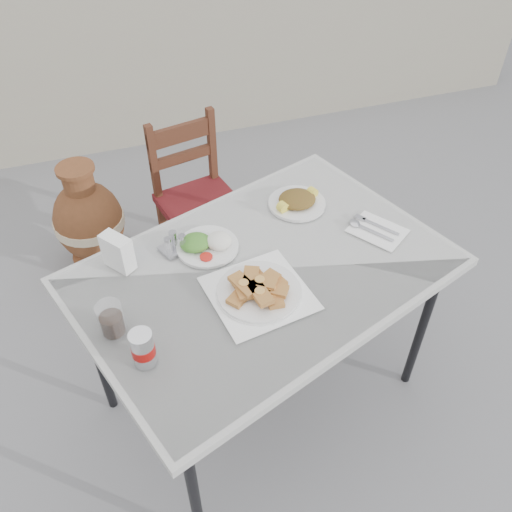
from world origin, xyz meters
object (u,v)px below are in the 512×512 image
object	(u,v)px
cafe_table	(264,279)
cola_glass	(112,321)
chair	(197,199)
salad_chopped_plate	(297,201)
napkin_holder	(118,252)
soda_can	(143,348)
salad_rice_plate	(207,244)
terracotta_urn	(89,222)
pide_plate	(259,287)
condiment_caddy	(175,244)

from	to	relation	value
cafe_table	cola_glass	size ratio (longest dim) A/B	12.98
cafe_table	chair	xyz separation A→B (m)	(-0.05, 0.98, -0.31)
salad_chopped_plate	napkin_holder	distance (m)	0.79
soda_can	napkin_holder	xyz separation A→B (m)	(-0.01, 0.47, 0.00)
soda_can	napkin_holder	world-z (taller)	napkin_holder
salad_rice_plate	terracotta_urn	bearing A→B (deg)	115.08
salad_rice_plate	chair	bearing A→B (deg)	80.74
pide_plate	chair	xyz separation A→B (m)	(0.01, 1.10, -0.40)
soda_can	chair	world-z (taller)	soda_can
terracotta_urn	cola_glass	bearing A→B (deg)	-87.29
salad_chopped_plate	terracotta_urn	world-z (taller)	salad_chopped_plate
napkin_holder	condiment_caddy	size ratio (longest dim) A/B	1.03
soda_can	condiment_caddy	xyz separation A→B (m)	(0.20, 0.49, -0.04)
cafe_table	salad_chopped_plate	xyz separation A→B (m)	(0.26, 0.32, 0.08)
pide_plate	salad_chopped_plate	distance (m)	0.54
salad_chopped_plate	condiment_caddy	xyz separation A→B (m)	(-0.56, -0.11, 0.01)
condiment_caddy	cola_glass	bearing A→B (deg)	-130.18
pide_plate	chair	size ratio (longest dim) A/B	0.43
salad_rice_plate	terracotta_urn	distance (m)	1.22
salad_chopped_plate	soda_can	xyz separation A→B (m)	(-0.76, -0.61, 0.05)
napkin_holder	condiment_caddy	distance (m)	0.22
cafe_table	chair	world-z (taller)	chair
cafe_table	terracotta_urn	size ratio (longest dim) A/B	2.35
cafe_table	chair	distance (m)	1.03
cola_glass	condiment_caddy	distance (m)	0.44
cola_glass	napkin_holder	size ratio (longest dim) A/B	0.88
terracotta_urn	salad_rice_plate	bearing A→B (deg)	-64.92
condiment_caddy	pide_plate	bearing A→B (deg)	-54.15
salad_rice_plate	chair	distance (m)	0.90
salad_chopped_plate	pide_plate	bearing A→B (deg)	-126.15
salad_rice_plate	soda_can	size ratio (longest dim) A/B	1.80
soda_can	condiment_caddy	world-z (taller)	soda_can
salad_rice_plate	condiment_caddy	bearing A→B (deg)	165.29
cafe_table	chair	size ratio (longest dim) A/B	1.78
pide_plate	terracotta_urn	distance (m)	1.51
pide_plate	chair	world-z (taller)	pide_plate
cafe_table	salad_rice_plate	distance (m)	0.26
salad_rice_plate	condiment_caddy	world-z (taller)	condiment_caddy
pide_plate	condiment_caddy	world-z (taller)	condiment_caddy
soda_can	cola_glass	world-z (taller)	soda_can
cafe_table	terracotta_urn	world-z (taller)	cafe_table
soda_can	terracotta_urn	xyz separation A→B (m)	(-0.14, 1.45, -0.59)
pide_plate	soda_can	distance (m)	0.47
cafe_table	salad_rice_plate	size ratio (longest dim) A/B	6.57
cola_glass	napkin_holder	xyz separation A→B (m)	(0.07, 0.31, 0.02)
cafe_table	salad_rice_plate	xyz separation A→B (m)	(-0.18, 0.18, 0.08)
condiment_caddy	chair	distance (m)	0.90
soda_can	condiment_caddy	size ratio (longest dim) A/B	0.99
cola_glass	terracotta_urn	distance (m)	1.42
pide_plate	salad_rice_plate	xyz separation A→B (m)	(-0.12, 0.29, -0.01)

